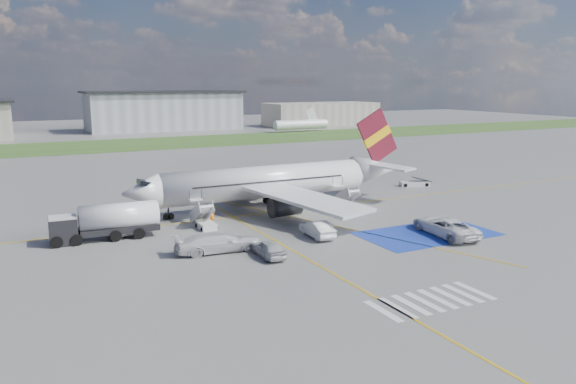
% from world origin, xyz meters
% --- Properties ---
extents(ground, '(400.00, 400.00, 0.00)m').
position_xyz_m(ground, '(0.00, 0.00, 0.00)').
color(ground, '#60605E').
rests_on(ground, ground).
extents(grass_strip, '(400.00, 30.00, 0.01)m').
position_xyz_m(grass_strip, '(0.00, 95.00, 0.01)').
color(grass_strip, '#2D4C1E').
rests_on(grass_strip, ground).
extents(taxiway_line_main, '(120.00, 0.20, 0.01)m').
position_xyz_m(taxiway_line_main, '(0.00, 12.00, 0.01)').
color(taxiway_line_main, gold).
rests_on(taxiway_line_main, ground).
extents(taxiway_line_cross, '(0.20, 60.00, 0.01)m').
position_xyz_m(taxiway_line_cross, '(-5.00, -10.00, 0.01)').
color(taxiway_line_cross, gold).
rests_on(taxiway_line_cross, ground).
extents(taxiway_line_diag, '(20.71, 56.45, 0.01)m').
position_xyz_m(taxiway_line_diag, '(0.00, 12.00, 0.01)').
color(taxiway_line_diag, gold).
rests_on(taxiway_line_diag, ground).
extents(staging_box, '(14.00, 8.00, 0.01)m').
position_xyz_m(staging_box, '(10.00, -4.00, 0.01)').
color(staging_box, '#1A359E').
rests_on(staging_box, ground).
extents(crosswalk, '(9.00, 4.00, 0.01)m').
position_xyz_m(crosswalk, '(-1.80, -18.00, 0.01)').
color(crosswalk, silver).
rests_on(crosswalk, ground).
extents(terminal_centre, '(48.00, 18.00, 12.00)m').
position_xyz_m(terminal_centre, '(20.00, 135.00, 6.00)').
color(terminal_centre, gray).
rests_on(terminal_centre, ground).
extents(terminal_east, '(40.00, 16.00, 8.00)m').
position_xyz_m(terminal_east, '(75.00, 128.00, 4.00)').
color(terminal_east, gray).
rests_on(terminal_east, ground).
extents(airliner, '(36.81, 32.95, 11.92)m').
position_xyz_m(airliner, '(1.51, 14.00, 3.39)').
color(airliner, silver).
rests_on(airliner, ground).
extents(airstairs_fwd, '(1.90, 5.20, 3.60)m').
position_xyz_m(airstairs_fwd, '(-9.50, 8.70, 0.62)').
color(airstairs_fwd, silver).
rests_on(airstairs_fwd, ground).
extents(airstairs_aft, '(1.90, 5.20, 3.60)m').
position_xyz_m(airstairs_aft, '(9.00, 8.70, 0.62)').
color(airstairs_aft, silver).
rests_on(airstairs_aft, ground).
extents(fuel_tanker, '(10.43, 3.37, 3.51)m').
position_xyz_m(fuel_tanker, '(-19.61, 9.05, 1.48)').
color(fuel_tanker, black).
rests_on(fuel_tanker, ground).
extents(gpu_cart, '(2.37, 1.79, 1.77)m').
position_xyz_m(gpu_cart, '(-17.36, 9.35, 0.80)').
color(gpu_cart, silver).
rests_on(gpu_cart, ground).
extents(belt_loader, '(4.86, 2.95, 1.41)m').
position_xyz_m(belt_loader, '(26.48, 17.83, 0.35)').
color(belt_loader, silver).
rests_on(belt_loader, ground).
extents(car_silver_a, '(1.98, 4.62, 1.55)m').
position_xyz_m(car_silver_a, '(-7.75, -3.51, 0.78)').
color(car_silver_a, '#ABAEB2').
rests_on(car_silver_a, ground).
extents(car_silver_b, '(2.10, 5.19, 1.68)m').
position_xyz_m(car_silver_b, '(-0.62, 0.23, 0.84)').
color(car_silver_b, silver).
rests_on(car_silver_b, ground).
extents(van_white_a, '(3.86, 6.93, 2.47)m').
position_xyz_m(van_white_a, '(11.30, -5.05, 1.24)').
color(van_white_a, white).
rests_on(van_white_a, ground).
extents(van_white_b, '(6.27, 3.02, 2.38)m').
position_xyz_m(van_white_b, '(-11.15, -0.02, 1.19)').
color(van_white_b, silver).
rests_on(van_white_b, ground).
extents(crew_fwd, '(0.67, 0.53, 1.63)m').
position_xyz_m(crew_fwd, '(-8.30, 9.86, 0.81)').
color(crew_fwd, orange).
rests_on(crew_fwd, ground).
extents(crew_nose, '(0.97, 1.05, 1.72)m').
position_xyz_m(crew_nose, '(-17.35, 14.51, 0.86)').
color(crew_nose, '#FC620D').
rests_on(crew_nose, ground).
extents(crew_aft, '(0.97, 1.22, 1.93)m').
position_xyz_m(crew_aft, '(6.68, 8.07, 0.97)').
color(crew_aft, orange).
rests_on(crew_aft, ground).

